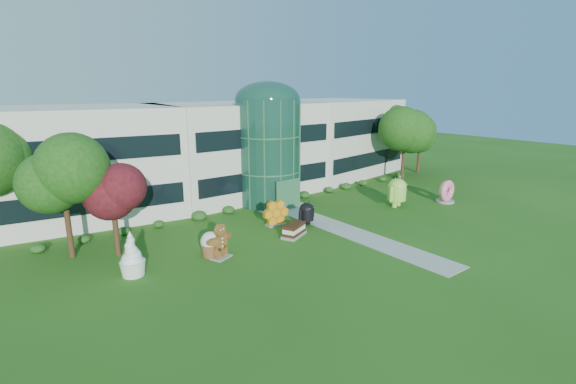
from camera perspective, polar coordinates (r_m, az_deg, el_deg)
ground at (r=32.00m, az=9.93°, el=-5.99°), size 140.00×140.00×0.00m
building at (r=44.58m, az=-7.20°, el=5.99°), size 46.00×15.00×9.30m
atrium at (r=39.56m, az=-2.73°, el=5.42°), size 6.00×6.00×9.80m
walkway at (r=33.28m, az=7.38°, el=-5.05°), size 2.40×20.00×0.04m
tree_red at (r=29.44m, az=-22.70°, el=-2.55°), size 4.00×4.00×6.00m
trees_backdrop at (r=40.48m, az=-3.54°, el=4.61°), size 52.00×8.00×8.40m
android_green at (r=40.16m, az=14.70°, el=0.25°), size 3.07×2.35×3.14m
android_black at (r=33.74m, az=2.55°, el=-2.76°), size 2.12×1.61×2.19m
donut at (r=43.16m, az=20.79°, el=0.12°), size 2.19×1.12×2.23m
gingerbread at (r=27.65m, az=-9.22°, el=-6.62°), size 2.76×1.88×2.38m
ice_cream_sandwich at (r=31.41m, az=0.83°, el=-5.21°), size 2.46×1.91×0.98m
honeycomb at (r=33.74m, az=-1.70°, el=-3.02°), size 2.46×1.05×1.89m
froyo at (r=26.47m, az=-20.59°, el=-7.93°), size 1.90×1.90×2.74m
cupcake at (r=28.21m, az=-10.55°, el=-6.99°), size 1.87×1.87×1.69m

